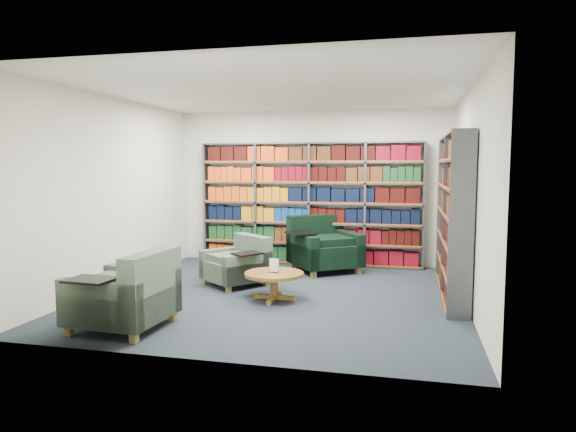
% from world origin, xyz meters
% --- Properties ---
extents(room_shell, '(5.02, 5.02, 2.82)m').
position_xyz_m(room_shell, '(0.00, 0.00, 1.40)').
color(room_shell, black).
rests_on(room_shell, ground).
extents(bookshelf_back, '(4.00, 0.28, 2.20)m').
position_xyz_m(bookshelf_back, '(0.00, 2.34, 1.10)').
color(bookshelf_back, '#47494F').
rests_on(bookshelf_back, ground).
extents(bookshelf_right, '(0.28, 2.50, 2.20)m').
position_xyz_m(bookshelf_right, '(2.34, 0.60, 1.10)').
color(bookshelf_right, '#47494F').
rests_on(bookshelf_right, ground).
extents(chair_teal_left, '(1.13, 1.13, 0.73)m').
position_xyz_m(chair_teal_left, '(-0.73, 0.51, 0.30)').
color(chair_teal_left, '#022637').
rests_on(chair_teal_left, ground).
extents(chair_green_right, '(1.42, 1.42, 0.93)m').
position_xyz_m(chair_green_right, '(0.31, 1.88, 0.37)').
color(chair_green_right, black).
rests_on(chair_green_right, ground).
extents(chair_teal_front, '(1.00, 1.15, 0.87)m').
position_xyz_m(chair_teal_front, '(-1.22, -1.81, 0.35)').
color(chair_teal_front, '#022637').
rests_on(chair_teal_front, ground).
extents(coffee_table, '(0.79, 0.79, 0.56)m').
position_xyz_m(coffee_table, '(0.01, -0.26, 0.30)').
color(coffee_table, olive).
rests_on(coffee_table, ground).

